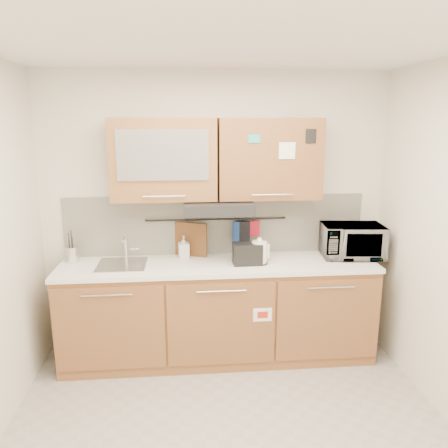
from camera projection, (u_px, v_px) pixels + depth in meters
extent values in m
plane|color=#9E9993|center=(233.00, 447.00, 2.95)|extent=(3.20, 3.20, 0.00)
plane|color=white|center=(235.00, 36.00, 2.36)|extent=(3.20, 3.20, 0.00)
plane|color=silver|center=(216.00, 214.00, 4.11)|extent=(3.20, 0.00, 3.20)
cube|color=#9F6038|center=(219.00, 312.00, 4.01)|extent=(2.80, 0.60, 0.88)
cube|color=black|center=(219.00, 351.00, 4.10)|extent=(2.80, 0.54, 0.10)
cube|color=brown|center=(110.00, 329.00, 3.62)|extent=(0.91, 0.02, 0.74)
cylinder|color=silver|center=(107.00, 295.00, 3.53)|extent=(0.41, 0.01, 0.01)
cube|color=brown|center=(221.00, 324.00, 3.70)|extent=(0.91, 0.02, 0.74)
cylinder|color=silver|center=(222.00, 291.00, 3.61)|extent=(0.41, 0.01, 0.01)
cube|color=brown|center=(328.00, 320.00, 3.79)|extent=(0.91, 0.02, 0.74)
cylinder|color=silver|center=(331.00, 288.00, 3.69)|extent=(0.41, 0.01, 0.01)
cube|color=white|center=(218.00, 265.00, 3.90)|extent=(2.82, 0.62, 0.04)
cube|color=silver|center=(216.00, 225.00, 4.12)|extent=(2.80, 0.02, 0.56)
cube|color=#9F6038|center=(164.00, 159.00, 3.78)|extent=(0.90, 0.35, 0.70)
cube|color=silver|center=(163.00, 155.00, 3.58)|extent=(0.76, 0.02, 0.42)
cube|color=brown|center=(269.00, 159.00, 3.86)|extent=(0.90, 0.35, 0.70)
cube|color=white|center=(287.00, 151.00, 3.67)|extent=(0.14, 0.00, 0.14)
cube|color=black|center=(218.00, 207.00, 3.84)|extent=(0.60, 0.46, 0.10)
cube|color=silver|center=(122.00, 266.00, 3.83)|extent=(0.42, 0.40, 0.03)
cylinder|color=silver|center=(126.00, 247.00, 3.96)|extent=(0.03, 0.03, 0.24)
cylinder|color=silver|center=(124.00, 239.00, 3.86)|extent=(0.02, 0.18, 0.02)
cylinder|color=black|center=(216.00, 219.00, 4.07)|extent=(1.30, 0.02, 0.02)
cylinder|color=silver|center=(72.00, 254.00, 3.89)|extent=(0.12, 0.12, 0.15)
cylinder|color=black|center=(70.00, 247.00, 3.89)|extent=(0.01, 0.01, 0.27)
cylinder|color=black|center=(73.00, 250.00, 3.87)|extent=(0.01, 0.01, 0.24)
cylinder|color=black|center=(72.00, 246.00, 3.89)|extent=(0.01, 0.01, 0.29)
cylinder|color=black|center=(70.00, 251.00, 3.86)|extent=(0.01, 0.01, 0.21)
cylinder|color=white|center=(259.00, 253.00, 3.85)|extent=(0.17, 0.17, 0.20)
sphere|color=white|center=(259.00, 240.00, 3.82)|extent=(0.05, 0.05, 0.05)
cube|color=white|center=(268.00, 251.00, 3.88)|extent=(0.03, 0.03, 0.13)
cylinder|color=black|center=(259.00, 263.00, 3.87)|extent=(0.15, 0.15, 0.01)
cube|color=black|center=(247.00, 254.00, 3.84)|extent=(0.26, 0.16, 0.19)
cube|color=black|center=(242.00, 244.00, 3.81)|extent=(0.07, 0.11, 0.01)
cube|color=black|center=(253.00, 244.00, 3.82)|extent=(0.07, 0.11, 0.01)
imported|color=#999999|center=(352.00, 241.00, 4.04)|extent=(0.58, 0.42, 0.30)
imported|color=#999999|center=(184.00, 247.00, 4.02)|extent=(0.10, 0.11, 0.21)
cube|color=brown|center=(189.00, 246.00, 4.09)|extent=(0.34, 0.17, 0.45)
cube|color=#204496|center=(239.00, 232.00, 4.10)|extent=(0.13, 0.08, 0.21)
cube|color=black|center=(243.00, 232.00, 4.10)|extent=(0.13, 0.05, 0.21)
cube|color=#AC1627|center=(253.00, 229.00, 4.11)|extent=(0.12, 0.02, 0.15)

